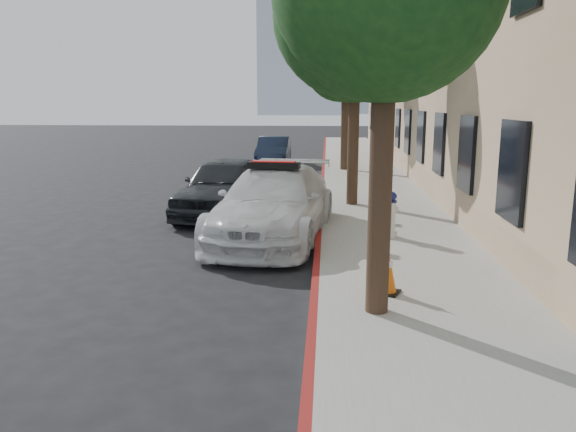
% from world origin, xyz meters
% --- Properties ---
extents(ground, '(120.00, 120.00, 0.00)m').
position_xyz_m(ground, '(0.00, 0.00, 0.00)').
color(ground, black).
rests_on(ground, ground).
extents(sidewalk, '(3.20, 50.00, 0.15)m').
position_xyz_m(sidewalk, '(3.60, 10.00, 0.07)').
color(sidewalk, gray).
rests_on(sidewalk, ground).
extents(curb_strip, '(0.12, 50.00, 0.15)m').
position_xyz_m(curb_strip, '(2.06, 10.00, 0.07)').
color(curb_strip, maroon).
rests_on(curb_strip, ground).
extents(building, '(8.00, 36.00, 10.00)m').
position_xyz_m(building, '(9.20, 15.00, 5.00)').
color(building, tan).
rests_on(building, ground).
extents(tower_right, '(14.00, 14.00, 44.00)m').
position_xyz_m(tower_right, '(9.00, 135.00, 22.00)').
color(tower_right, '#9EA8B7').
rests_on(tower_right, ground).
extents(tree_mid, '(2.77, 2.64, 5.43)m').
position_xyz_m(tree_mid, '(2.93, 5.99, 4.16)').
color(tree_mid, black).
rests_on(tree_mid, sidewalk).
extents(tree_far, '(3.10, 3.00, 5.81)m').
position_xyz_m(tree_far, '(2.93, 13.99, 4.39)').
color(tree_far, black).
rests_on(tree_far, sidewalk).
extents(police_car, '(2.71, 5.42, 1.66)m').
position_xyz_m(police_car, '(1.10, 2.55, 0.76)').
color(police_car, silver).
rests_on(police_car, ground).
extents(parked_car_mid, '(2.32, 4.60, 1.50)m').
position_xyz_m(parked_car_mid, '(-0.38, 5.00, 0.75)').
color(parked_car_mid, black).
rests_on(parked_car_mid, ground).
extents(parked_car_far, '(1.42, 3.98, 1.31)m').
position_xyz_m(parked_car_far, '(-0.24, 16.51, 0.65)').
color(parked_car_far, black).
rests_on(parked_car_far, ground).
extents(fire_hydrant, '(0.40, 0.37, 0.95)m').
position_xyz_m(fire_hydrant, '(3.49, 2.22, 0.61)').
color(fire_hydrant, silver).
rests_on(fire_hydrant, sidewalk).
extents(traffic_cone, '(0.45, 0.45, 0.65)m').
position_xyz_m(traffic_cone, '(3.11, -1.27, 0.47)').
color(traffic_cone, black).
rests_on(traffic_cone, sidewalk).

